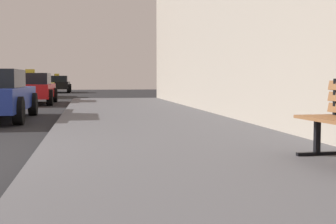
% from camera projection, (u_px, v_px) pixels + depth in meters
% --- Properties ---
extents(sidewalk, '(4.00, 32.00, 0.15)m').
position_uv_depth(sidewalk, '(191.00, 151.00, 6.28)').
color(sidewalk, '#5B5B60').
rests_on(sidewalk, ground_plane).
extents(car_red, '(1.93, 4.29, 1.43)m').
position_uv_depth(car_red, '(31.00, 88.00, 19.53)').
color(car_red, red).
rests_on(car_red, ground_plane).
extents(car_yellow, '(2.02, 4.42, 1.27)m').
position_uv_depth(car_yellow, '(36.00, 86.00, 26.74)').
color(car_yellow, yellow).
rests_on(car_yellow, ground_plane).
extents(car_black, '(2.03, 4.23, 1.43)m').
position_uv_depth(car_black, '(57.00, 84.00, 36.00)').
color(car_black, black).
rests_on(car_black, ground_plane).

